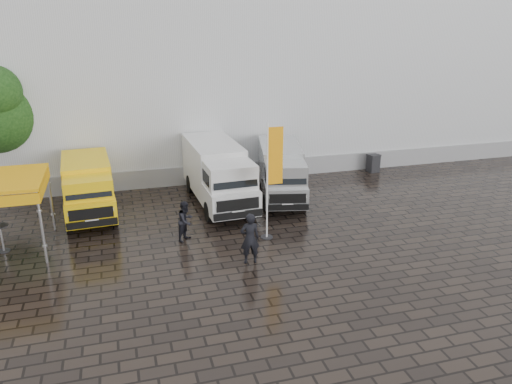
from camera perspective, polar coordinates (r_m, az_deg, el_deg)
ground at (r=20.28m, az=1.64°, el=-5.49°), size 120.00×120.00×0.00m
exhibition_hall at (r=34.46m, az=-3.27°, el=15.19°), size 44.00×16.00×12.00m
hall_plinth at (r=27.77m, az=0.65°, el=2.61°), size 44.00×0.15×1.00m
van_yellow at (r=23.62m, az=-18.62°, el=0.33°), size 2.37×5.42×2.45m
van_white at (r=23.76m, az=-4.35°, el=1.92°), size 2.46×6.62×2.83m
van_silver at (r=24.60m, az=2.90°, el=2.17°), size 3.17×6.05×2.50m
flagpole at (r=19.58m, az=1.80°, el=1.89°), size 0.88×0.50×4.77m
cocktail_table at (r=21.44m, az=-27.04°, el=-4.75°), size 0.60×0.60×1.08m
wheelie_bin at (r=29.70m, az=13.25°, el=3.24°), size 0.70×0.70×1.03m
person_front at (r=18.09m, az=-0.71°, el=-5.33°), size 0.74×0.52×1.94m
person_tent at (r=20.16m, az=-8.02°, el=-3.28°), size 1.00×1.01×1.65m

